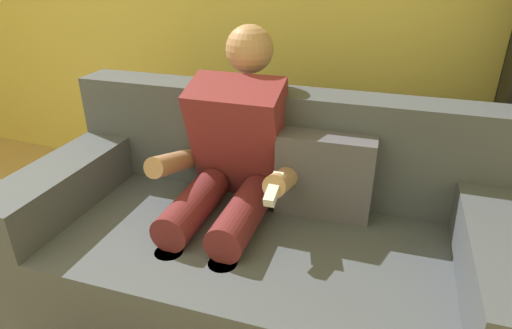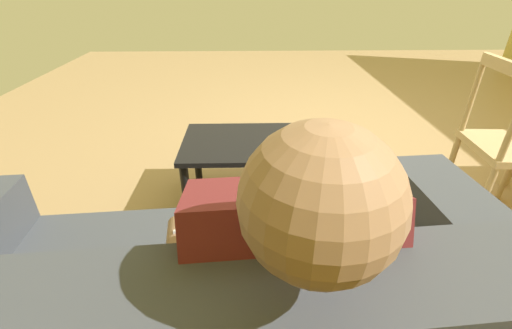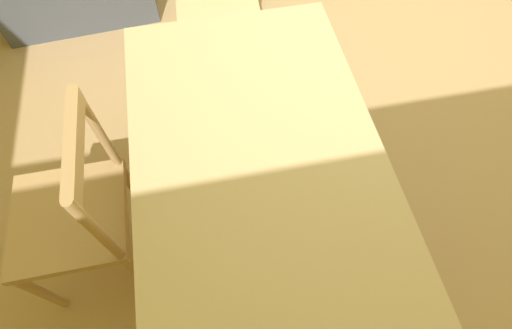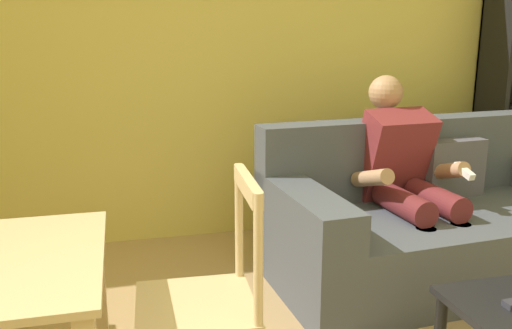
% 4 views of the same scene
% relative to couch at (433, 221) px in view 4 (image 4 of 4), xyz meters
% --- Properties ---
extents(wall_back, '(6.38, 0.12, 2.57)m').
position_rel_couch_xyz_m(wall_back, '(-1.23, 1.02, 0.96)').
color(wall_back, '#DBC660').
rests_on(wall_back, ground_plane).
extents(couch, '(2.05, 1.11, 0.90)m').
position_rel_couch_xyz_m(couch, '(0.00, 0.00, 0.00)').
color(couch, '#474C56').
rests_on(couch, ground_plane).
extents(person_lounging, '(0.61, 0.96, 1.17)m').
position_rel_couch_xyz_m(person_lounging, '(-0.17, 0.07, 0.28)').
color(person_lounging, maroon).
rests_on(person_lounging, ground_plane).
extents(dining_chair_facing_couch, '(0.44, 0.44, 0.95)m').
position_rel_couch_xyz_m(dining_chair_facing_couch, '(-1.54, -0.97, 0.15)').
color(dining_chair_facing_couch, '#D1B27F').
rests_on(dining_chair_facing_couch, ground_plane).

